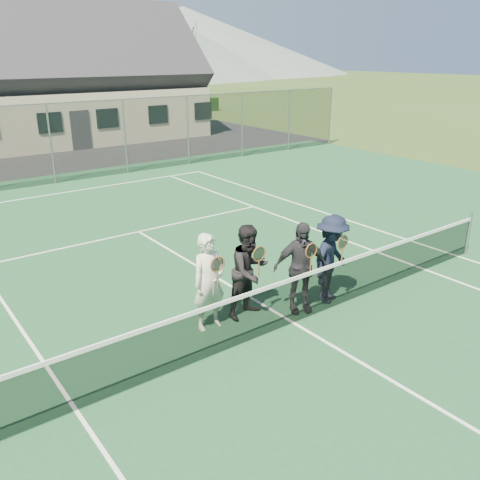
% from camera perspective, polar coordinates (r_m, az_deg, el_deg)
% --- Properties ---
extents(ground, '(220.00, 220.00, 0.00)m').
position_cam_1_polar(ground, '(27.10, -24.23, 8.44)').
color(ground, '#2F491A').
rests_on(ground, ground).
extents(court_surface, '(30.00, 30.00, 0.02)m').
position_cam_1_polar(court_surface, '(9.61, 6.02, -9.31)').
color(court_surface, '#1C4C2B').
rests_on(court_surface, ground).
extents(hill_centre, '(120.00, 120.00, 22.00)m').
position_cam_1_polar(hill_centre, '(104.48, -24.40, 22.06)').
color(hill_centre, slate).
rests_on(hill_centre, ground).
extents(hill_east, '(90.00, 90.00, 14.00)m').
position_cam_1_polar(hill_east, '(117.94, -6.26, 21.26)').
color(hill_east, slate).
rests_on(hill_east, ground).
extents(court_markings, '(11.03, 23.83, 0.01)m').
position_cam_1_polar(court_markings, '(9.60, 6.02, -9.23)').
color(court_markings, white).
rests_on(court_markings, court_surface).
extents(tennis_net, '(11.68, 0.08, 1.10)m').
position_cam_1_polar(tennis_net, '(9.36, 6.14, -6.49)').
color(tennis_net, slate).
rests_on(tennis_net, ground).
extents(perimeter_fence, '(30.07, 0.07, 3.02)m').
position_cam_1_polar(perimeter_fence, '(20.64, -20.46, 10.07)').
color(perimeter_fence, slate).
rests_on(perimeter_fence, ground).
extents(clubhouse, '(15.60, 8.20, 7.70)m').
position_cam_1_polar(clubhouse, '(31.61, -19.81, 17.80)').
color(clubhouse, beige).
rests_on(clubhouse, ground).
extents(tree_d, '(3.20, 3.20, 7.77)m').
position_cam_1_polar(tree_d, '(42.92, -13.29, 21.18)').
color(tree_d, '#372414').
rests_on(tree_d, ground).
extents(tree_e, '(3.20, 3.20, 7.77)m').
position_cam_1_polar(tree_e, '(45.73, -5.93, 21.49)').
color(tree_e, '#372414').
rests_on(tree_e, ground).
extents(player_a, '(0.67, 0.51, 1.80)m').
position_cam_1_polar(player_a, '(9.04, -3.47, -4.71)').
color(player_a, beige).
rests_on(player_a, court_surface).
extents(player_b, '(0.95, 0.78, 1.80)m').
position_cam_1_polar(player_b, '(9.47, 1.08, -3.50)').
color(player_b, black).
rests_on(player_b, court_surface).
extents(player_c, '(1.14, 0.82, 1.80)m').
position_cam_1_polar(player_c, '(9.68, 6.77, -3.08)').
color(player_c, '#252429').
rests_on(player_c, court_surface).
extents(player_d, '(1.32, 1.02, 1.80)m').
position_cam_1_polar(player_d, '(10.17, 10.20, -2.11)').
color(player_d, black).
rests_on(player_d, court_surface).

